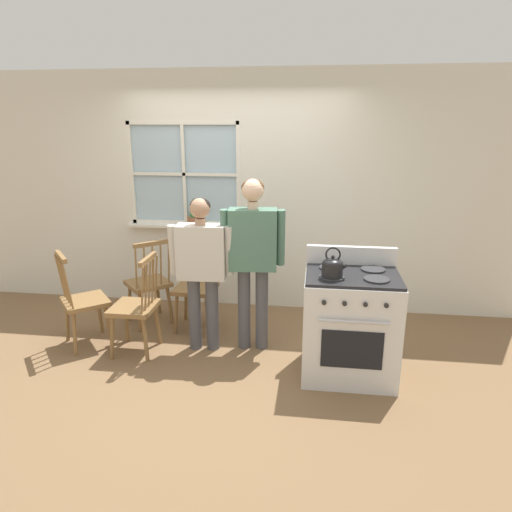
% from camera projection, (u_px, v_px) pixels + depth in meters
% --- Properties ---
extents(ground_plane, '(16.00, 16.00, 0.00)m').
position_uv_depth(ground_plane, '(215.00, 359.00, 4.27)').
color(ground_plane, brown).
extents(wall_back, '(6.40, 0.16, 2.70)m').
position_uv_depth(wall_back, '(243.00, 195.00, 5.22)').
color(wall_back, silver).
rests_on(wall_back, ground_plane).
extents(chair_by_window, '(0.44, 0.42, 0.96)m').
position_uv_depth(chair_by_window, '(196.00, 288.00, 4.82)').
color(chair_by_window, olive).
rests_on(chair_by_window, ground_plane).
extents(chair_near_wall, '(0.58, 0.58, 0.96)m').
position_uv_depth(chair_near_wall, '(149.00, 284.00, 4.94)').
color(chair_near_wall, olive).
rests_on(chair_near_wall, ground_plane).
extents(chair_center_cluster, '(0.58, 0.58, 0.96)m').
position_uv_depth(chair_center_cluster, '(83.00, 302.00, 4.44)').
color(chair_center_cluster, olive).
rests_on(chair_center_cluster, ground_plane).
extents(chair_near_stove, '(0.40, 0.42, 0.96)m').
position_uv_depth(chair_near_stove, '(136.00, 308.00, 4.31)').
color(chair_near_stove, olive).
rests_on(chair_near_stove, ground_plane).
extents(person_elderly_left, '(0.61, 0.23, 1.48)m').
position_uv_depth(person_elderly_left, '(202.00, 261.00, 4.24)').
color(person_elderly_left, '#4C4C51').
rests_on(person_elderly_left, ground_plane).
extents(person_teen_center, '(0.60, 0.25, 1.65)m').
position_uv_depth(person_teen_center, '(253.00, 249.00, 4.23)').
color(person_teen_center, '#4C4C51').
rests_on(person_teen_center, ground_plane).
extents(stove, '(0.79, 0.68, 1.08)m').
position_uv_depth(stove, '(350.00, 324.00, 3.92)').
color(stove, silver).
rests_on(stove, ground_plane).
extents(kettle, '(0.21, 0.17, 0.25)m').
position_uv_depth(kettle, '(333.00, 266.00, 3.66)').
color(kettle, black).
rests_on(kettle, stove).
extents(potted_plant, '(0.16, 0.16, 0.34)m').
position_uv_depth(potted_plant, '(194.00, 217.00, 5.28)').
color(potted_plant, '#935B3D').
rests_on(potted_plant, wall_back).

